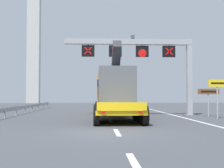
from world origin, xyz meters
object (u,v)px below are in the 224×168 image
(tourist_info_sign_brown, at_px, (209,95))
(bridge_pylon_distant, at_px, (34,11))
(heavy_haul_truck_yellow, at_px, (113,92))
(overhead_lane_gantry, at_px, (145,54))
(exit_sign_yellow, at_px, (217,89))

(tourist_info_sign_brown, height_order, bridge_pylon_distant, bridge_pylon_distant)
(heavy_haul_truck_yellow, bearing_deg, tourist_info_sign_brown, -4.65)
(bridge_pylon_distant, bearing_deg, tourist_info_sign_brown, -62.84)
(heavy_haul_truck_yellow, xyz_separation_m, tourist_info_sign_brown, (7.55, -0.61, -0.28))
(overhead_lane_gantry, height_order, exit_sign_yellow, overhead_lane_gantry)
(heavy_haul_truck_yellow, height_order, exit_sign_yellow, heavy_haul_truck_yellow)
(heavy_haul_truck_yellow, height_order, tourist_info_sign_brown, heavy_haul_truck_yellow)
(overhead_lane_gantry, relative_size, heavy_haul_truck_yellow, 0.76)
(heavy_haul_truck_yellow, bearing_deg, overhead_lane_gantry, 7.69)
(overhead_lane_gantry, distance_m, bridge_pylon_distant, 50.70)
(overhead_lane_gantry, relative_size, exit_sign_yellow, 3.79)
(heavy_haul_truck_yellow, xyz_separation_m, exit_sign_yellow, (7.44, -2.64, 0.13))
(overhead_lane_gantry, relative_size, bridge_pylon_distant, 0.26)
(overhead_lane_gantry, height_order, heavy_haul_truck_yellow, overhead_lane_gantry)
(heavy_haul_truck_yellow, xyz_separation_m, bridge_pylon_distant, (-15.74, 44.78, 19.22))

